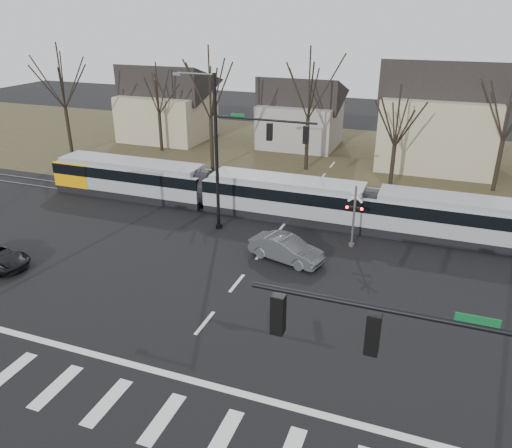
% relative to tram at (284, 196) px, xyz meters
% --- Properties ---
extents(ground, '(140.00, 140.00, 0.00)m').
position_rel_tram_xyz_m(ground, '(0.50, -16.00, -1.56)').
color(ground, black).
extents(grass_verge, '(140.00, 28.00, 0.01)m').
position_rel_tram_xyz_m(grass_verge, '(0.50, 16.00, -1.56)').
color(grass_verge, '#38331E').
rests_on(grass_verge, ground).
extents(crosswalk, '(27.00, 2.60, 0.01)m').
position_rel_tram_xyz_m(crosswalk, '(0.50, -20.00, -1.56)').
color(crosswalk, silver).
rests_on(crosswalk, ground).
extents(stop_line, '(28.00, 0.35, 0.01)m').
position_rel_tram_xyz_m(stop_line, '(0.50, -17.80, -1.56)').
color(stop_line, silver).
rests_on(stop_line, ground).
extents(lane_dashes, '(0.18, 30.00, 0.01)m').
position_rel_tram_xyz_m(lane_dashes, '(0.50, -0.00, -1.56)').
color(lane_dashes, silver).
rests_on(lane_dashes, ground).
extents(rail_pair, '(90.00, 1.52, 0.06)m').
position_rel_tram_xyz_m(rail_pair, '(0.50, -0.20, -1.53)').
color(rail_pair, '#59595E').
rests_on(rail_pair, ground).
extents(tram, '(37.84, 2.81, 2.87)m').
position_rel_tram_xyz_m(tram, '(0.00, 0.00, 0.00)').
color(tram, gray).
rests_on(tram, ground).
extents(sedan, '(3.83, 5.29, 1.48)m').
position_rel_tram_xyz_m(sedan, '(2.19, -6.45, -0.82)').
color(sedan, '#44474A').
rests_on(sedan, ground).
extents(signal_pole_near_right, '(6.72, 0.44, 8.00)m').
position_rel_tram_xyz_m(signal_pole_near_right, '(10.61, -22.00, 3.60)').
color(signal_pole_near_right, black).
rests_on(signal_pole_near_right, ground).
extents(signal_pole_far, '(9.28, 0.44, 10.20)m').
position_rel_tram_xyz_m(signal_pole_far, '(-1.91, -3.50, 4.14)').
color(signal_pole_far, black).
rests_on(signal_pole_far, ground).
extents(rail_crossing_signal, '(1.08, 0.36, 4.00)m').
position_rel_tram_xyz_m(rail_crossing_signal, '(5.50, -3.21, 0.32)').
color(rail_crossing_signal, '#59595B').
rests_on(rail_crossing_signal, ground).
extents(tree_row, '(59.20, 7.20, 10.00)m').
position_rel_tram_xyz_m(tree_row, '(2.50, 10.00, 3.44)').
color(tree_row, black).
rests_on(tree_row, ground).
extents(house_a, '(9.72, 8.64, 8.60)m').
position_rel_tram_xyz_m(house_a, '(-19.50, 18.00, 2.90)').
color(house_a, tan).
rests_on(house_a, ground).
extents(house_b, '(8.64, 7.56, 7.65)m').
position_rel_tram_xyz_m(house_b, '(-4.50, 20.00, 2.41)').
color(house_b, gray).
rests_on(house_b, ground).
extents(house_c, '(10.80, 8.64, 10.10)m').
position_rel_tram_xyz_m(house_c, '(9.50, 17.00, 3.67)').
color(house_c, tan).
rests_on(house_c, ground).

